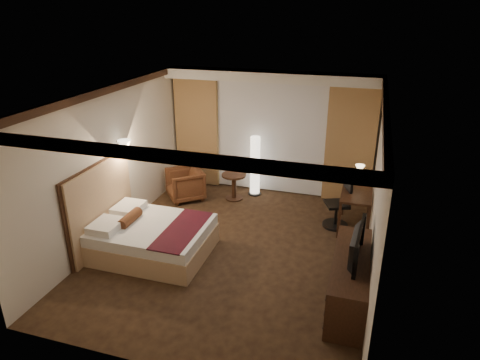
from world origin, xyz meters
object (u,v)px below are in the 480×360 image
(floor_lamp, at_px, (255,166))
(television, at_px, (352,239))
(bed, at_px, (153,239))
(desk, at_px, (355,210))
(armchair, at_px, (185,183))
(office_chair, at_px, (337,202))
(dresser, at_px, (350,280))
(side_table, at_px, (234,187))

(floor_lamp, bearing_deg, television, -55.25)
(bed, height_order, desk, desk)
(armchair, distance_m, television, 4.47)
(bed, height_order, television, television)
(bed, bearing_deg, armchair, 99.89)
(armchair, distance_m, office_chair, 3.28)
(television, bearing_deg, dresser, -86.36)
(side_table, distance_m, floor_lamp, 0.65)
(desk, bearing_deg, floor_lamp, 156.96)
(side_table, xyz_separation_m, desk, (2.58, -0.57, 0.09))
(bed, height_order, dresser, dresser)
(dresser, bearing_deg, armchair, 145.15)
(floor_lamp, bearing_deg, bed, -109.12)
(armchair, distance_m, side_table, 1.07)
(dresser, bearing_deg, floor_lamp, 125.11)
(office_chair, bearing_deg, dresser, -102.21)
(armchair, xyz_separation_m, side_table, (1.02, 0.31, -0.08))
(side_table, relative_size, dresser, 0.31)
(bed, relative_size, dresser, 1.01)
(armchair, relative_size, office_chair, 0.73)
(bed, height_order, office_chair, office_chair)
(armchair, bearing_deg, floor_lamp, 76.91)
(bed, distance_m, office_chair, 3.45)
(office_chair, distance_m, television, 2.31)
(armchair, bearing_deg, desk, 46.64)
(armchair, xyz_separation_m, floor_lamp, (1.38, 0.68, 0.31))
(desk, distance_m, television, 2.36)
(desk, xyz_separation_m, office_chair, (-0.34, -0.05, 0.13))
(armchair, bearing_deg, side_table, 67.54)
(bed, bearing_deg, desk, 31.18)
(bed, relative_size, floor_lamp, 1.37)
(office_chair, xyz_separation_m, dresser, (0.39, -2.23, -0.14))
(floor_lamp, relative_size, office_chair, 1.35)
(floor_lamp, relative_size, television, 1.34)
(side_table, bearing_deg, bed, -104.14)
(bed, height_order, armchair, armchair)
(bed, xyz_separation_m, desk, (3.21, 1.94, 0.10))
(floor_lamp, xyz_separation_m, television, (2.23, -3.22, 0.33))
(floor_lamp, height_order, television, floor_lamp)
(armchair, xyz_separation_m, desk, (3.60, -0.26, 0.01))
(office_chair, xyz_separation_m, television, (0.36, -2.23, 0.50))
(desk, xyz_separation_m, television, (0.02, -2.28, 0.63))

